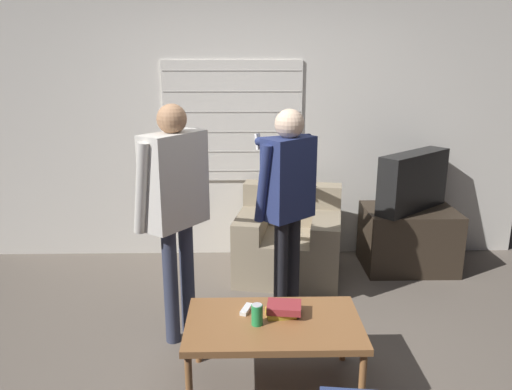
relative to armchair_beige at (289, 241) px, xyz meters
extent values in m
plane|color=#665B51|center=(-0.30, -1.49, -0.31)|extent=(16.00, 16.00, 0.00)
cube|color=silver|center=(-0.30, 0.54, 0.96)|extent=(5.20, 0.06, 2.55)
cube|color=silver|center=(-0.51, 0.50, 1.01)|extent=(1.30, 0.02, 1.13)
cube|color=#A4A099|center=(-0.51, 0.48, 0.54)|extent=(1.28, 0.00, 0.01)
cube|color=#A4A099|center=(-0.51, 0.48, 0.73)|extent=(1.28, 0.00, 0.01)
cube|color=#A4A099|center=(-0.51, 0.48, 0.92)|extent=(1.28, 0.00, 0.01)
cube|color=#A4A099|center=(-0.51, 0.48, 1.10)|extent=(1.28, 0.00, 0.01)
cube|color=#A4A099|center=(-0.51, 0.48, 1.29)|extent=(1.28, 0.00, 0.01)
cube|color=#A4A099|center=(-0.51, 0.48, 1.48)|extent=(1.28, 0.00, 0.01)
cube|color=gray|center=(-0.01, -0.05, -0.11)|extent=(1.02, 0.92, 0.40)
cube|color=gray|center=(0.04, 0.23, 0.28)|extent=(0.92, 0.36, 0.39)
cube|color=gray|center=(0.31, -0.11, 0.18)|extent=(0.38, 0.80, 0.18)
cube|color=gray|center=(-0.33, 0.01, 0.18)|extent=(0.38, 0.80, 0.18)
cube|color=brown|center=(-0.23, -1.62, 0.10)|extent=(1.02, 0.61, 0.04)
cylinder|color=brown|center=(-0.70, -1.36, -0.12)|extent=(0.04, 0.04, 0.40)
cylinder|color=brown|center=(0.24, -1.36, -0.12)|extent=(0.04, 0.04, 0.40)
cylinder|color=brown|center=(-0.70, -1.88, -0.12)|extent=(0.04, 0.04, 0.40)
cylinder|color=brown|center=(0.24, -1.88, -0.12)|extent=(0.04, 0.04, 0.40)
cube|color=#33281E|center=(1.12, 0.11, -0.03)|extent=(0.82, 0.59, 0.57)
cube|color=black|center=(1.12, 0.11, 0.52)|extent=(0.77, 0.69, 0.53)
cube|color=black|center=(1.05, 0.19, 0.52)|extent=(0.55, 0.47, 0.43)
cylinder|color=#33384C|center=(-0.90, -1.11, 0.10)|extent=(0.10, 0.10, 0.83)
cylinder|color=#33384C|center=(-0.81, -0.98, 0.10)|extent=(0.10, 0.10, 0.83)
cube|color=beige|center=(-0.85, -1.04, 0.83)|extent=(0.43, 0.48, 0.62)
sphere|color=#A87A56|center=(-0.85, -1.04, 1.23)|extent=(0.19, 0.19, 0.19)
cylinder|color=beige|center=(-1.04, -1.21, 0.82)|extent=(0.17, 0.15, 0.60)
cylinder|color=beige|center=(-0.92, -0.68, 0.99)|extent=(0.50, 0.40, 0.30)
cube|color=white|center=(-1.14, -0.52, 0.88)|extent=(0.08, 0.08, 0.13)
cylinder|color=black|center=(-0.13, -0.80, 0.08)|extent=(0.10, 0.10, 0.79)
cylinder|color=black|center=(-0.03, -0.72, 0.08)|extent=(0.10, 0.10, 0.79)
cube|color=navy|center=(-0.08, -0.76, 0.77)|extent=(0.41, 0.40, 0.59)
sphere|color=beige|center=(-0.08, -0.76, 1.16)|extent=(0.21, 0.21, 0.21)
cylinder|color=navy|center=(-0.27, -0.86, 0.76)|extent=(0.15, 0.16, 0.57)
cylinder|color=navy|center=(-0.11, -0.41, 0.99)|extent=(0.42, 0.47, 0.16)
cube|color=white|center=(-0.29, -0.21, 0.94)|extent=(0.06, 0.06, 0.13)
cube|color=gold|center=(-0.18, -1.55, 0.14)|extent=(0.18, 0.14, 0.03)
cube|color=maroon|center=(-0.16, -1.55, 0.18)|extent=(0.22, 0.18, 0.04)
cylinder|color=#238E47|center=(-0.33, -1.65, 0.18)|extent=(0.07, 0.07, 0.12)
cylinder|color=silver|center=(-0.33, -1.65, 0.25)|extent=(0.06, 0.06, 0.00)
cube|color=white|center=(-0.39, -1.50, 0.14)|extent=(0.08, 0.14, 0.02)
camera|label=1|loc=(-0.39, -4.21, 1.62)|focal=35.00mm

